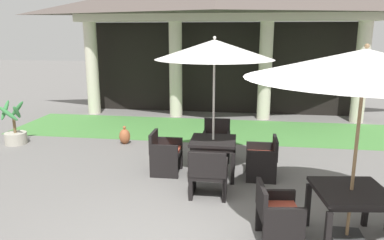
{
  "coord_description": "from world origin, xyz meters",
  "views": [
    {
      "loc": [
        0.88,
        -4.25,
        2.77
      ],
      "look_at": [
        -0.07,
        2.13,
        1.22
      ],
      "focal_mm": 34.72,
      "sensor_mm": 36.0,
      "label": 1
    }
  ],
  "objects": [
    {
      "name": "patio_chair_near_foreground_west",
      "position": [
        1.33,
        0.38,
        0.39
      ],
      "size": [
        0.62,
        0.67,
        0.81
      ],
      "rotation": [
        0.0,
        0.0,
        -1.44
      ],
      "color": "black",
      "rests_on": "ground"
    },
    {
      "name": "background_pavilion",
      "position": [
        0.0,
        7.79,
        3.53
      ],
      "size": [
        9.82,
        3.08,
        4.51
      ],
      "color": "beige",
      "rests_on": "ground"
    },
    {
      "name": "patio_chair_mid_left_west",
      "position": [
        -0.69,
        2.6,
        0.41
      ],
      "size": [
        0.57,
        0.6,
        0.84
      ],
      "rotation": [
        0.0,
        0.0,
        -1.56
      ],
      "color": "black",
      "rests_on": "ground"
    },
    {
      "name": "patio_table_mid_left",
      "position": [
        0.27,
        2.62,
        0.63
      ],
      "size": [
        0.88,
        0.88,
        0.73
      ],
      "rotation": [
        0.0,
        0.0,
        0.01
      ],
      "color": "black",
      "rests_on": "ground"
    },
    {
      "name": "patio_table_near_foreground",
      "position": [
        2.28,
        0.51,
        0.65
      ],
      "size": [
        1.03,
        1.03,
        0.75
      ],
      "rotation": [
        0.0,
        0.0,
        0.14
      ],
      "color": "black",
      "rests_on": "ground"
    },
    {
      "name": "potted_palm_left_edge",
      "position": [
        -4.85,
        3.99,
        0.29
      ],
      "size": [
        0.54,
        0.55,
        1.12
      ],
      "color": "#B2AD9E",
      "rests_on": "ground"
    },
    {
      "name": "terracotta_urn",
      "position": [
        -2.13,
        4.4,
        0.19
      ],
      "size": [
        0.27,
        0.27,
        0.46
      ],
      "color": "#9E5633",
      "rests_on": "ground"
    },
    {
      "name": "patio_chair_mid_left_north",
      "position": [
        0.26,
        3.58,
        0.4
      ],
      "size": [
        0.6,
        0.54,
        0.88
      ],
      "rotation": [
        0.0,
        0.0,
        -3.13
      ],
      "color": "black",
      "rests_on": "ground"
    },
    {
      "name": "patio_chair_mid_left_south",
      "position": [
        0.29,
        1.65,
        0.39
      ],
      "size": [
        0.64,
        0.57,
        0.85
      ],
      "rotation": [
        0.0,
        0.0,
        0.01
      ],
      "color": "black",
      "rests_on": "ground"
    },
    {
      "name": "patio_umbrella_near_foreground",
      "position": [
        2.28,
        0.51,
        2.37
      ],
      "size": [
        2.92,
        2.92,
        2.63
      ],
      "color": "#2D2D2D",
      "rests_on": "ground"
    },
    {
      "name": "patio_chair_mid_left_east",
      "position": [
        1.23,
        2.63,
        0.39
      ],
      "size": [
        0.58,
        0.64,
        0.81
      ],
      "rotation": [
        0.0,
        0.0,
        -4.7
      ],
      "color": "black",
      "rests_on": "ground"
    },
    {
      "name": "lawn_strip",
      "position": [
        0.0,
        6.07,
        0.0
      ],
      "size": [
        11.62,
        2.67,
        0.01
      ],
      "primitive_type": "cube",
      "color": "#47843D",
      "rests_on": "ground"
    },
    {
      "name": "patio_umbrella_mid_left",
      "position": [
        0.27,
        2.62,
        2.41
      ],
      "size": [
        2.21,
        2.21,
        2.69
      ],
      "color": "#2D2D2D",
      "rests_on": "ground"
    }
  ]
}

